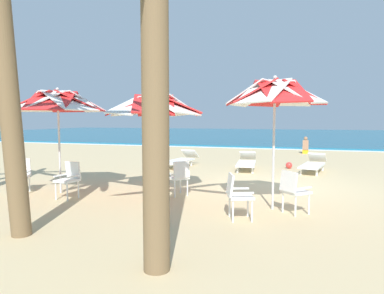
{
  "coord_description": "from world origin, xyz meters",
  "views": [
    {
      "loc": [
        0.63,
        -9.68,
        1.89
      ],
      "look_at": [
        -2.53,
        0.42,
        1.0
      ],
      "focal_mm": 31.91,
      "sensor_mm": 36.0,
      "label": 1
    }
  ],
  "objects": [
    {
      "name": "ground_plane",
      "position": [
        0.0,
        0.0,
        0.0
      ],
      "size": [
        80.0,
        80.0,
        0.0
      ],
      "primitive_type": "plane",
      "color": "#D3B784"
    },
    {
      "name": "sea",
      "position": [
        0.0,
        30.24,
        0.05
      ],
      "size": [
        80.0,
        36.0,
        0.1
      ],
      "primitive_type": "cube",
      "color": "#19607F",
      "rests_on": "ground"
    },
    {
      "name": "surf_foam",
      "position": [
        0.0,
        11.94,
        0.01
      ],
      "size": [
        80.0,
        0.7,
        0.01
      ],
      "primitive_type": "cube",
      "color": "white",
      "rests_on": "ground"
    },
    {
      "name": "beach_umbrella_0",
      "position": [
        0.15,
        -2.53,
        2.37
      ],
      "size": [
        2.04,
        2.04,
        2.76
      ],
      "color": "silver",
      "rests_on": "ground"
    },
    {
      "name": "plastic_chair_0",
      "position": [
        0.56,
        -2.75,
        0.5
      ],
      "size": [
        0.63,
        0.63,
        0.87
      ],
      "color": "white",
      "rests_on": "ground"
    },
    {
      "name": "plastic_chair_1",
      "position": [
        -0.43,
        -3.47,
        0.5
      ],
      "size": [
        0.59,
        0.57,
        0.87
      ],
      "color": "white",
      "rests_on": "ground"
    },
    {
      "name": "beach_umbrella_1",
      "position": [
        -2.69,
        -2.1,
        2.18
      ],
      "size": [
        2.42,
        2.42,
        2.52
      ],
      "color": "silver",
      "rests_on": "ground"
    },
    {
      "name": "plastic_chair_2",
      "position": [
        -2.12,
        -1.94,
        0.5
      ],
      "size": [
        0.63,
        0.63,
        0.87
      ],
      "color": "white",
      "rests_on": "ground"
    },
    {
      "name": "beach_umbrella_2",
      "position": [
        -5.1,
        -2.53,
        2.29
      ],
      "size": [
        2.41,
        2.41,
        2.66
      ],
      "color": "silver",
      "rests_on": "ground"
    },
    {
      "name": "plastic_chair_3",
      "position": [
        -6.08,
        -2.81,
        0.5
      ],
      "size": [
        0.61,
        0.62,
        0.87
      ],
      "color": "white",
      "rests_on": "ground"
    },
    {
      "name": "plastic_chair_4",
      "position": [
        -4.51,
        -2.97,
        0.5
      ],
      "size": [
        0.49,
        0.52,
        0.87
      ],
      "color": "white",
      "rests_on": "ground"
    },
    {
      "name": "sun_lounger_0",
      "position": [
        1.15,
        3.01,
        0.28
      ],
      "size": [
        1.05,
        2.23,
        0.62
      ],
      "color": "white",
      "rests_on": "ground"
    },
    {
      "name": "sun_lounger_1",
      "position": [
        -1.19,
        2.86,
        0.28
      ],
      "size": [
        0.81,
        2.19,
        0.62
      ],
      "color": "white",
      "rests_on": "ground"
    },
    {
      "name": "sun_lounger_2",
      "position": [
        -3.76,
        2.83,
        0.28
      ],
      "size": [
        0.97,
        2.22,
        0.62
      ],
      "color": "white",
      "rests_on": "ground"
    },
    {
      "name": "palm_tree_0",
      "position": [
        -3.6,
        -5.48,
        3.0
      ],
      "size": [
        3.19,
        2.8,
        4.71
      ],
      "color": "brown",
      "rests_on": "ground"
    },
    {
      "name": "palm_tree_1",
      "position": [
        -1.03,
        -5.88,
        2.82
      ],
      "size": [
        3.17,
        3.35,
        4.64
      ],
      "color": "brown",
      "rests_on": "ground"
    },
    {
      "name": "beach_ball",
      "position": [
        0.31,
        3.6,
        0.12
      ],
      "size": [
        0.24,
        0.24,
        0.24
      ],
      "primitive_type": "sphere",
      "color": "red",
      "rests_on": "ground"
    },
    {
      "name": "beachgoer_seated",
      "position": [
        1.0,
        9.67,
        0.29
      ],
      "size": [
        0.3,
        0.93,
        0.92
      ],
      "color": "yellow",
      "rests_on": "ground"
    }
  ]
}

